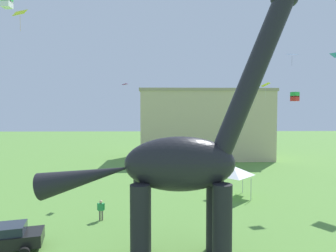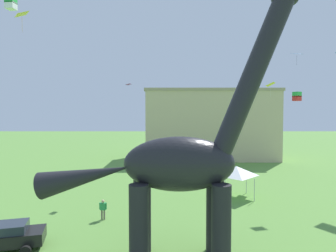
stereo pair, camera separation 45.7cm
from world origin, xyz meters
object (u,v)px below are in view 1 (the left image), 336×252
object	(u,v)px
kite_mid_center	(266,85)
kite_high_left	(7,1)
festival_canopy_tent	(233,171)
kite_trailing	(292,54)
person_near_flyer	(101,208)
kite_drifting	(20,13)
dinosaur_sculpture	(179,164)
kite_near_low	(295,97)
kite_mid_left	(125,84)
parked_sedan_left	(4,238)

from	to	relation	value
kite_mid_center	kite_high_left	world-z (taller)	kite_high_left
festival_canopy_tent	kite_trailing	size ratio (longest dim) A/B	2.57
person_near_flyer	kite_drifting	bearing A→B (deg)	-133.33
dinosaur_sculpture	kite_near_low	xyz separation A→B (m)	(7.54, 2.52, 3.82)
kite_mid_left	parked_sedan_left	bearing A→B (deg)	-111.96
festival_canopy_tent	kite_drifting	size ratio (longest dim) A/B	2.69
parked_sedan_left	kite_mid_left	bearing A→B (deg)	53.30
kite_mid_center	kite_trailing	bearing A→B (deg)	-85.19
parked_sedan_left	person_near_flyer	world-z (taller)	parked_sedan_left
dinosaur_sculpture	kite_near_low	bearing A→B (deg)	35.93
parked_sedan_left	festival_canopy_tent	size ratio (longest dim) A/B	1.43
kite_near_low	kite_trailing	bearing A→B (deg)	66.31
parked_sedan_left	kite_high_left	world-z (taller)	kite_high_left
dinosaur_sculpture	kite_high_left	distance (m)	18.05
parked_sedan_left	kite_trailing	world-z (taller)	kite_trailing
kite_high_left	dinosaur_sculpture	bearing A→B (deg)	-28.11
parked_sedan_left	kite_mid_center	distance (m)	30.48
kite_mid_left	kite_drifting	bearing A→B (deg)	-107.42
dinosaur_sculpture	kite_mid_left	size ratio (longest dim) A/B	19.06
person_near_flyer	kite_mid_left	xyz separation A→B (m)	(0.80, 8.74, 10.20)
festival_canopy_tent	kite_high_left	distance (m)	23.80
kite_high_left	kite_near_low	distance (m)	21.76
kite_trailing	kite_mid_left	distance (m)	17.33
kite_trailing	kite_near_low	world-z (taller)	kite_trailing
parked_sedan_left	kite_trailing	bearing A→B (deg)	13.90
kite_trailing	dinosaur_sculpture	bearing A→B (deg)	-132.51
parked_sedan_left	festival_canopy_tent	xyz separation A→B (m)	(16.20, 10.73, 1.74)
kite_trailing	kite_high_left	distance (m)	25.89
kite_near_low	kite_mid_center	bearing A→B (deg)	75.60
kite_high_left	kite_mid_center	bearing A→B (deg)	27.39
kite_trailing	kite_drifting	xyz separation A→B (m)	(-21.29, -12.29, -0.29)
person_near_flyer	kite_high_left	distance (m)	17.09
dinosaur_sculpture	kite_high_left	world-z (taller)	kite_high_left
festival_canopy_tent	kite_drifting	xyz separation A→B (m)	(-14.99, -10.74, 11.22)
person_near_flyer	kite_near_low	size ratio (longest dim) A/B	2.70
festival_canopy_tent	kite_trailing	xyz separation A→B (m)	(6.30, 1.55, 11.52)
festival_canopy_tent	kite_near_low	size ratio (longest dim) A/B	5.53
person_near_flyer	kite_mid_left	bearing A→B (deg)	77.14
dinosaur_sculpture	kite_high_left	size ratio (longest dim) A/B	15.68
dinosaur_sculpture	kite_drifting	size ratio (longest dim) A/B	12.61
parked_sedan_left	kite_high_left	bearing A→B (deg)	98.60
festival_canopy_tent	parked_sedan_left	bearing A→B (deg)	-146.48
parked_sedan_left	person_near_flyer	xyz separation A→B (m)	(4.66, 4.79, 0.12)
kite_high_left	kite_trailing	bearing A→B (deg)	15.26
dinosaur_sculpture	kite_high_left	xyz separation A→B (m)	(-12.52, 6.69, 11.15)
parked_sedan_left	kite_mid_left	xyz separation A→B (m)	(5.46, 13.53, 10.33)
festival_canopy_tent	kite_trailing	distance (m)	13.22
kite_high_left	parked_sedan_left	bearing A→B (deg)	-66.67
kite_mid_center	kite_drifting	xyz separation A→B (m)	(-20.80, -18.14, 2.18)
dinosaur_sculpture	kite_mid_left	distance (m)	16.50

